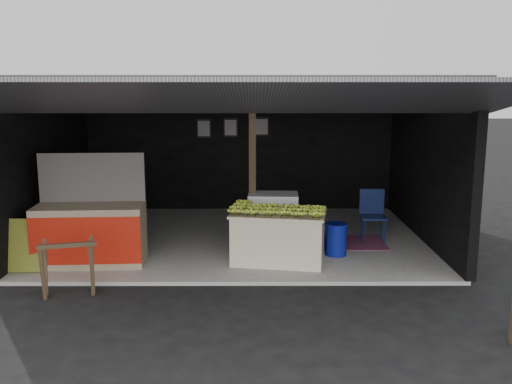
{
  "coord_description": "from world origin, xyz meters",
  "views": [
    {
      "loc": [
        0.34,
        -7.91,
        2.91
      ],
      "look_at": [
        0.36,
        1.55,
        1.1
      ],
      "focal_mm": 40.0,
      "sensor_mm": 36.0,
      "label": 1
    }
  ],
  "objects_px": {
    "neighbor_stall": "(91,232)",
    "sawhorse": "(68,263)",
    "white_crate": "(273,220)",
    "water_barrel": "(336,240)",
    "banana_table": "(278,237)",
    "plastic_chair": "(372,211)"
  },
  "relations": [
    {
      "from": "banana_table",
      "to": "white_crate",
      "type": "relative_size",
      "value": 1.7
    },
    {
      "from": "neighbor_stall",
      "to": "banana_table",
      "type": "bearing_deg",
      "value": -1.68
    },
    {
      "from": "water_barrel",
      "to": "plastic_chair",
      "type": "xyz_separation_m",
      "value": [
        0.78,
        0.88,
        0.3
      ]
    },
    {
      "from": "white_crate",
      "to": "sawhorse",
      "type": "relative_size",
      "value": 1.16
    },
    {
      "from": "sawhorse",
      "to": "water_barrel",
      "type": "height_order",
      "value": "sawhorse"
    },
    {
      "from": "neighbor_stall",
      "to": "sawhorse",
      "type": "bearing_deg",
      "value": -90.9
    },
    {
      "from": "white_crate",
      "to": "plastic_chair",
      "type": "xyz_separation_m",
      "value": [
        1.82,
        0.38,
        0.08
      ]
    },
    {
      "from": "white_crate",
      "to": "water_barrel",
      "type": "height_order",
      "value": "white_crate"
    },
    {
      "from": "neighbor_stall",
      "to": "plastic_chair",
      "type": "distance_m",
      "value": 4.95
    },
    {
      "from": "banana_table",
      "to": "plastic_chair",
      "type": "distance_m",
      "value": 2.16
    },
    {
      "from": "neighbor_stall",
      "to": "water_barrel",
      "type": "xyz_separation_m",
      "value": [
        3.99,
        0.44,
        -0.26
      ]
    },
    {
      "from": "neighbor_stall",
      "to": "sawhorse",
      "type": "distance_m",
      "value": 1.31
    },
    {
      "from": "sawhorse",
      "to": "water_barrel",
      "type": "distance_m",
      "value": 4.31
    },
    {
      "from": "white_crate",
      "to": "water_barrel",
      "type": "distance_m",
      "value": 1.18
    },
    {
      "from": "sawhorse",
      "to": "plastic_chair",
      "type": "height_order",
      "value": "plastic_chair"
    },
    {
      "from": "white_crate",
      "to": "neighbor_stall",
      "type": "height_order",
      "value": "neighbor_stall"
    },
    {
      "from": "banana_table",
      "to": "plastic_chair",
      "type": "height_order",
      "value": "plastic_chair"
    },
    {
      "from": "neighbor_stall",
      "to": "sawhorse",
      "type": "height_order",
      "value": "neighbor_stall"
    },
    {
      "from": "water_barrel",
      "to": "white_crate",
      "type": "bearing_deg",
      "value": 154.32
    },
    {
      "from": "white_crate",
      "to": "water_barrel",
      "type": "xyz_separation_m",
      "value": [
        1.04,
        -0.5,
        -0.22
      ]
    },
    {
      "from": "plastic_chair",
      "to": "water_barrel",
      "type": "bearing_deg",
      "value": -129.32
    },
    {
      "from": "banana_table",
      "to": "plastic_chair",
      "type": "xyz_separation_m",
      "value": [
        1.76,
        1.24,
        0.15
      ]
    }
  ]
}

